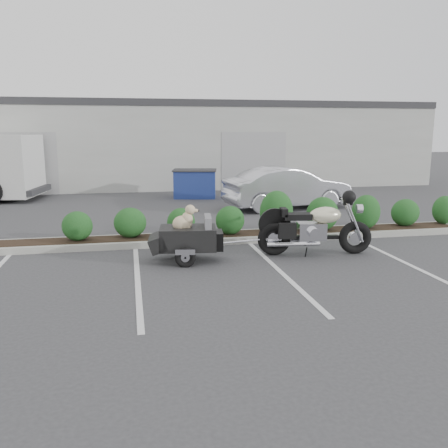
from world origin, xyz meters
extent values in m
plane|color=#38383A|center=(0.00, 0.00, 0.00)|extent=(90.00, 90.00, 0.00)
cube|color=#9E9E93|center=(1.00, 2.20, 0.07)|extent=(12.00, 1.00, 0.15)
cube|color=#9EA099|center=(0.00, 17.00, 2.00)|extent=(26.00, 10.00, 4.00)
torus|color=black|center=(1.45, 0.61, 0.36)|extent=(0.74, 0.27, 0.73)
torus|color=black|center=(3.23, 0.38, 0.36)|extent=(0.74, 0.27, 0.73)
cylinder|color=silver|center=(1.45, 0.61, 0.36)|extent=(0.32, 0.17, 0.30)
cylinder|color=silver|center=(3.23, 0.38, 0.36)|extent=(0.27, 0.14, 0.26)
cylinder|color=silver|center=(3.14, 0.28, 0.76)|extent=(0.47, 0.11, 0.96)
cylinder|color=silver|center=(3.16, 0.50, 0.76)|extent=(0.47, 0.11, 0.96)
cylinder|color=silver|center=(2.98, 0.41, 1.17)|extent=(0.13, 0.76, 0.04)
cylinder|color=silver|center=(3.28, 0.37, 1.00)|extent=(0.15, 0.21, 0.20)
sphere|color=black|center=(2.89, 0.09, 1.30)|extent=(0.32, 0.32, 0.28)
cube|color=silver|center=(2.26, 0.50, 0.52)|extent=(0.64, 0.44, 0.37)
cube|color=black|center=(2.36, 0.49, 0.38)|extent=(0.98, 0.23, 0.09)
ellipsoid|color=beige|center=(2.55, 0.47, 0.87)|extent=(0.76, 0.49, 0.36)
cube|color=black|center=(1.93, 0.55, 0.85)|extent=(0.63, 0.40, 0.13)
cube|color=black|center=(1.64, 0.58, 0.94)|extent=(0.17, 0.34, 0.17)
cylinder|color=silver|center=(1.80, 0.37, 0.28)|extent=(1.14, 0.24, 0.10)
cylinder|color=silver|center=(1.85, 0.75, 0.28)|extent=(1.14, 0.24, 0.10)
cube|color=black|center=(1.63, 0.28, 0.60)|extent=(0.39, 0.20, 0.33)
cube|color=black|center=(-0.44, 0.50, 0.49)|extent=(1.23, 0.92, 0.46)
cube|color=slate|center=(-0.03, 0.44, 0.78)|extent=(0.21, 0.68, 0.33)
cube|color=slate|center=(-0.39, 0.49, 0.60)|extent=(0.84, 0.76, 0.04)
cube|color=black|center=(-1.03, 0.57, 0.41)|extent=(0.51, 0.83, 0.40)
cube|color=black|center=(0.16, 0.42, 0.43)|extent=(0.28, 0.57, 0.37)
torus|color=black|center=(-0.55, 0.05, 0.20)|extent=(0.43, 0.17, 0.42)
torus|color=black|center=(-0.44, 0.96, 0.20)|extent=(0.43, 0.17, 0.42)
cube|color=silver|center=(-0.56, 0.00, 0.33)|extent=(0.40, 0.14, 0.11)
cube|color=silver|center=(-0.43, 1.01, 0.33)|extent=(0.40, 0.14, 0.11)
cylinder|color=black|center=(-0.49, 0.50, 0.20)|extent=(0.17, 0.97, 0.04)
cylinder|color=silver|center=(0.42, 0.39, 0.36)|extent=(0.65, 0.12, 0.04)
ellipsoid|color=#D0B68C|center=(-0.55, 0.50, 0.80)|extent=(0.44, 0.33, 0.33)
ellipsoid|color=#D0B68C|center=(-0.45, 0.48, 0.88)|extent=(0.26, 0.25, 0.30)
sphere|color=#D0B68C|center=(-0.39, 0.48, 1.08)|extent=(0.23, 0.23, 0.21)
ellipsoid|color=#D0B68C|center=(-0.29, 0.46, 1.06)|extent=(0.16, 0.11, 0.08)
sphere|color=black|center=(-0.22, 0.46, 1.06)|extent=(0.04, 0.04, 0.04)
ellipsoid|color=#D0B68C|center=(-0.44, 0.42, 1.10)|extent=(0.06, 0.05, 0.11)
ellipsoid|color=#D0B68C|center=(-0.42, 0.54, 1.10)|extent=(0.06, 0.05, 0.11)
cylinder|color=#D0B68C|center=(-0.43, 0.42, 0.68)|extent=(0.05, 0.05, 0.13)
cylinder|color=#D0B68C|center=(-0.41, 0.55, 0.68)|extent=(0.05, 0.05, 0.13)
imported|color=silver|center=(3.77, 6.53, 0.72)|extent=(4.55, 2.19, 1.44)
cube|color=navy|center=(1.00, 9.86, 0.54)|extent=(1.81, 1.38, 1.09)
cube|color=#2D2D30|center=(1.00, 9.86, 1.10)|extent=(1.92, 1.49, 0.05)
cube|color=silver|center=(-6.21, 10.67, 1.33)|extent=(2.45, 2.72, 2.34)
cube|color=black|center=(-6.21, 10.67, 1.01)|extent=(0.37, 2.01, 1.06)
cylinder|color=black|center=(-6.25, 11.85, 0.48)|extent=(0.99, 0.43, 0.96)
camera|label=1|loc=(-1.57, -8.97, 2.66)|focal=38.00mm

